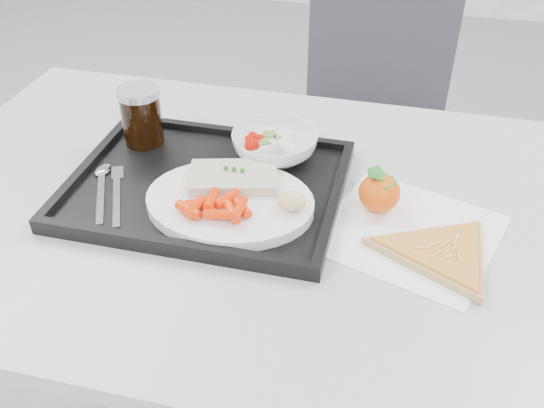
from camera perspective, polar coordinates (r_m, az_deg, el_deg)
name	(u,v)px	position (r m, az deg, el deg)	size (l,w,h in m)	color
table	(253,232)	(1.04, -1.80, -2.70)	(1.20, 0.80, 0.75)	#AFB0B2
chair	(372,102)	(1.79, 9.44, 9.41)	(0.45, 0.45, 0.93)	#3A3A42
tray	(207,186)	(1.03, -6.12, 1.66)	(0.45, 0.35, 0.03)	black
dinner_plate	(230,202)	(0.96, -3.99, 0.15)	(0.27, 0.27, 0.02)	white
fish_fillet	(234,177)	(0.99, -3.64, 2.52)	(0.16, 0.12, 0.03)	beige
bread_roll	(292,201)	(0.92, 1.88, 0.28)	(0.05, 0.05, 0.03)	tan
salad_bowl	(275,145)	(1.08, 0.27, 5.59)	(0.15, 0.15, 0.05)	white
cola_glass	(141,115)	(1.13, -12.21, 8.21)	(0.08, 0.08, 0.11)	black
cutlery	(108,186)	(1.04, -15.22, 1.64)	(0.12, 0.16, 0.01)	silver
napkin	(409,233)	(0.96, 12.81, -2.65)	(0.31, 0.31, 0.00)	white
tangerine	(379,192)	(0.98, 10.08, 1.08)	(0.09, 0.09, 0.07)	gold
pizza_slice	(440,253)	(0.92, 15.57, -4.44)	(0.23, 0.23, 0.02)	tan
carrot_pile	(216,207)	(0.92, -5.28, -0.26)	(0.12, 0.08, 0.02)	#F23003
salad_contents	(277,141)	(1.07, 0.45, 5.92)	(0.10, 0.07, 0.02)	#B20A00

